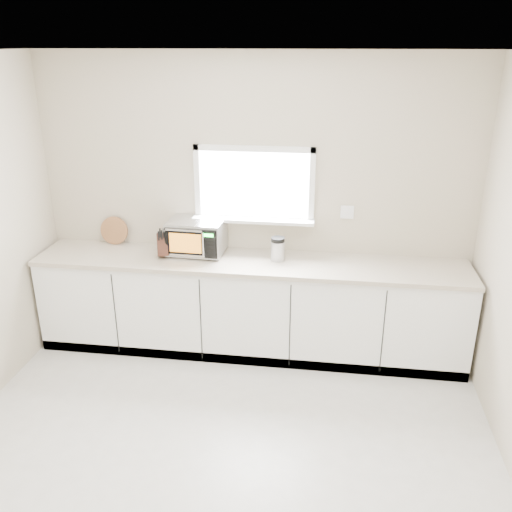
# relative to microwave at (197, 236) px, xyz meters

# --- Properties ---
(ground) EXTENTS (4.00, 4.00, 0.00)m
(ground) POSITION_rel_microwave_xyz_m (0.51, -1.81, -1.09)
(ground) COLOR beige
(ground) RESTS_ON ground
(back_wall) EXTENTS (4.00, 0.17, 2.70)m
(back_wall) POSITION_rel_microwave_xyz_m (0.51, 0.19, 0.27)
(back_wall) COLOR #C1AE99
(back_wall) RESTS_ON ground
(cabinets) EXTENTS (3.92, 0.60, 0.88)m
(cabinets) POSITION_rel_microwave_xyz_m (0.51, -0.11, -0.65)
(cabinets) COLOR white
(cabinets) RESTS_ON ground
(countertop) EXTENTS (3.92, 0.64, 0.04)m
(countertop) POSITION_rel_microwave_xyz_m (0.51, -0.12, -0.19)
(countertop) COLOR #B4A594
(countertop) RESTS_ON cabinets
(microwave) EXTENTS (0.51, 0.44, 0.32)m
(microwave) POSITION_rel_microwave_xyz_m (0.00, 0.00, 0.00)
(microwave) COLOR black
(microwave) RESTS_ON countertop
(knife_block) EXTENTS (0.15, 0.22, 0.29)m
(knife_block) POSITION_rel_microwave_xyz_m (-0.29, -0.13, -0.05)
(knife_block) COLOR #452418
(knife_block) RESTS_ON countertop
(cutting_board) EXTENTS (0.27, 0.06, 0.27)m
(cutting_board) POSITION_rel_microwave_xyz_m (-0.85, 0.13, -0.03)
(cutting_board) COLOR #A1633E
(cutting_board) RESTS_ON countertop
(coffee_grinder) EXTENTS (0.13, 0.13, 0.22)m
(coffee_grinder) POSITION_rel_microwave_xyz_m (0.76, -0.07, -0.06)
(coffee_grinder) COLOR #BBBDC3
(coffee_grinder) RESTS_ON countertop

